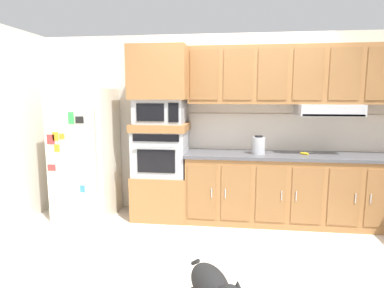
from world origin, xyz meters
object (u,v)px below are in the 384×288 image
Objects in this scene: microwave at (160,111)px; electric_kettle at (259,145)px; refrigerator at (86,153)px; built_in_oven at (161,153)px; screwdriver at (305,153)px.

microwave is 1.37m from electric_kettle.
microwave is (1.04, 0.07, 0.58)m from refrigerator.
electric_kettle is at bearing -2.09° from built_in_oven.
screwdriver is 0.70× the size of electric_kettle.
built_in_oven is 2.92× the size of electric_kettle.
refrigerator is 1.05m from built_in_oven.
electric_kettle is at bearing -176.49° from screwdriver.
refrigerator reaches higher than electric_kettle.
refrigerator is 2.51× the size of built_in_oven.
built_in_oven is 4.15× the size of screwdriver.
built_in_oven is at bearing 179.23° from microwave.
refrigerator is 2.73× the size of microwave.
built_in_oven is (1.04, 0.07, 0.02)m from refrigerator.
refrigerator is 7.33× the size of electric_kettle.
screwdriver is at bearing -0.33° from microwave.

